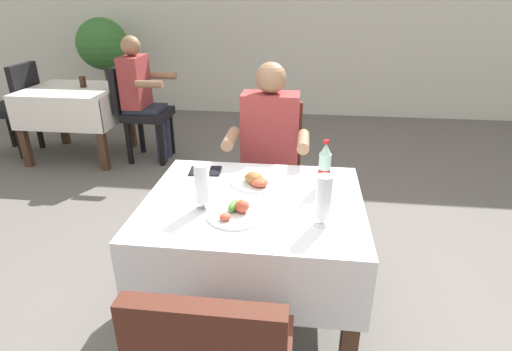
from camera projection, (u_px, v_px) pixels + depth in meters
The scene contains 17 objects.
ground_plane at pixel (250, 334), 2.16m from camera, with size 11.00×11.00×0.00m, color #66605B.
back_wall at pixel (293, 3), 5.47m from camera, with size 11.00×0.12×3.01m, color silver.
main_dining_table at pixel (254, 230), 2.03m from camera, with size 1.04×0.89×0.74m.
chair_far_diner_seat at pixel (269, 167), 2.79m from camera, with size 0.44×0.50×0.97m.
seated_diner_far at pixel (269, 151), 2.63m from camera, with size 0.50×0.46×1.26m.
plate_near_camera at pixel (236, 212), 1.81m from camera, with size 0.26×0.26×0.07m.
plate_far_diner at pixel (255, 180), 2.11m from camera, with size 0.25×0.25×0.07m.
beer_glass_left at pixel (323, 201), 1.70m from camera, with size 0.07×0.07×0.23m.
beer_glass_middle at pixel (202, 187), 1.83m from camera, with size 0.07×0.07×0.22m.
cola_bottle_primary at pixel (325, 167), 2.04m from camera, with size 0.06×0.06×0.25m.
napkin_cutlery_set at pixel (205, 171), 2.26m from camera, with size 0.18×0.19×0.01m.
background_dining_table at pixel (76, 106), 4.28m from camera, with size 0.95×0.82×0.74m.
background_chair_left at pixel (15, 104), 4.36m from camera, with size 0.50×0.44×0.97m.
background_chair_right at pixel (139, 108), 4.21m from camera, with size 0.50×0.44×0.97m.
background_patron at pixel (142, 93), 4.14m from camera, with size 0.46×0.50×1.26m.
background_table_tumbler at pixel (83, 82), 4.22m from camera, with size 0.06×0.06×0.11m, color black.
potted_plant_corner at pixel (104, 52), 5.53m from camera, with size 0.67×0.67×1.34m.
Camera 1 is at (0.23, -1.61, 1.65)m, focal length 28.81 mm.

